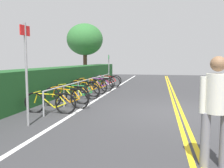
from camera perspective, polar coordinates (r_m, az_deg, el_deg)
name	(u,v)px	position (r m, az deg, el deg)	size (l,w,h in m)	color
ground_plane	(179,113)	(7.66, 16.00, -6.86)	(38.24, 13.78, 0.05)	#353538
centre_line_yellow_inner	(182,113)	(7.66, 16.60, -6.67)	(34.41, 0.10, 0.00)	gold
centre_line_yellow_outer	(176,112)	(7.65, 15.40, -6.65)	(34.41, 0.10, 0.00)	gold
bike_lane_stripe_white	(82,108)	(8.05, -7.22, -5.87)	(34.41, 0.12, 0.00)	white
bike_rack	(89,83)	(11.06, -5.68, 0.33)	(8.83, 0.05, 0.75)	#9EA0A5
bicycle_0	(50,103)	(7.46, -14.85, -4.44)	(0.46, 1.68, 0.69)	black
bicycle_1	(66,98)	(8.24, -11.18, -3.24)	(0.48, 1.79, 0.74)	black
bicycle_2	(71,94)	(9.10, -9.98, -2.42)	(0.65, 1.69, 0.72)	black
bicycle_3	(80,92)	(9.79, -7.73, -1.91)	(0.60, 1.60, 0.69)	black
bicycle_4	(84,88)	(10.75, -6.84, -1.09)	(0.58, 1.65, 0.73)	black
bicycle_5	(90,86)	(11.49, -5.40, -0.51)	(0.46, 1.81, 0.78)	black
bicycle_6	(97,85)	(12.30, -3.56, -0.24)	(0.46, 1.69, 0.71)	black
bicycle_7	(100,83)	(13.23, -2.96, 0.16)	(0.46, 1.67, 0.69)	black
bicycle_8	(106,82)	(13.98, -1.51, 0.52)	(0.46, 1.75, 0.72)	black
bicycle_9	(108,81)	(14.87, -1.08, 0.86)	(0.46, 1.77, 0.73)	black
pedestrian	(216,104)	(3.83, 24.06, -4.56)	(0.32, 0.49, 1.69)	slate
sign_post_near	(26,66)	(6.06, -20.17, 4.23)	(0.36, 0.06, 2.51)	gray
sign_post_far	(109,66)	(15.68, -0.77, 4.33)	(0.36, 0.06, 2.00)	gray
hedge_backdrop	(69,78)	(13.01, -10.53, 1.36)	(17.78, 1.26, 1.27)	#1C4C21
tree_mid	(85,40)	(19.18, -6.62, 10.65)	(2.88, 2.88, 4.53)	#473323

